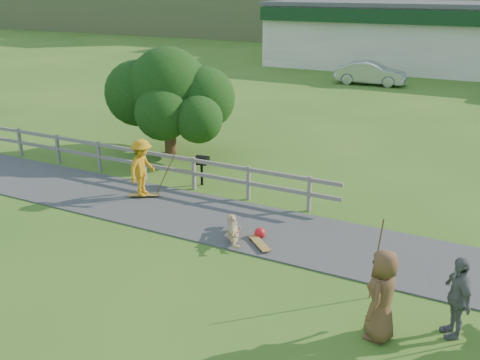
{
  "coord_description": "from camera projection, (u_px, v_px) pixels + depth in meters",
  "views": [
    {
      "loc": [
        6.89,
        -10.65,
        6.35
      ],
      "look_at": [
        0.37,
        2.0,
        1.14
      ],
      "focal_mm": 40.0,
      "sensor_mm": 36.0,
      "label": 1
    }
  ],
  "objects": [
    {
      "name": "fence",
      "position": [
        130.0,
        157.0,
        18.53
      ],
      "size": [
        15.05,
        0.1,
        1.1
      ],
      "color": "slate",
      "rests_on": "ground"
    },
    {
      "name": "spectator_c",
      "position": [
        382.0,
        295.0,
        9.94
      ],
      "size": [
        0.62,
        0.92,
        1.83
      ],
      "primitive_type": "imported",
      "rotation": [
        0.0,
        0.0,
        4.67
      ],
      "color": "brown",
      "rests_on": "ground"
    },
    {
      "name": "car_silver",
      "position": [
        371.0,
        73.0,
        35.87
      ],
      "size": [
        4.71,
        1.88,
        1.52
      ],
      "primitive_type": "imported",
      "rotation": [
        0.0,
        0.0,
        1.63
      ],
      "color": "#A8AAB0",
      "rests_on": "ground"
    },
    {
      "name": "longboard_fallen",
      "position": [
        259.0,
        245.0,
        13.75
      ],
      "size": [
        0.89,
        0.83,
        0.11
      ],
      "primitive_type": null,
      "rotation": [
        0.0,
        0.0,
        -0.73
      ],
      "color": "olive",
      "rests_on": "ground"
    },
    {
      "name": "tree",
      "position": [
        169.0,
        110.0,
        20.83
      ],
      "size": [
        4.94,
        4.94,
        3.48
      ],
      "primitive_type": null,
      "color": "black",
      "rests_on": "ground"
    },
    {
      "name": "helmet",
      "position": [
        260.0,
        233.0,
        14.18
      ],
      "size": [
        0.31,
        0.31,
        0.31
      ],
      "primitive_type": "sphere",
      "color": "red",
      "rests_on": "ground"
    },
    {
      "name": "spectator_b",
      "position": [
        457.0,
        297.0,
        10.03
      ],
      "size": [
        0.83,
        1.05,
        1.67
      ],
      "primitive_type": "imported",
      "rotation": [
        0.0,
        0.0,
        5.21
      ],
      "color": "slate",
      "rests_on": "ground"
    },
    {
      "name": "pole_spec_left",
      "position": [
        376.0,
        259.0,
        11.16
      ],
      "size": [
        0.03,
        0.03,
        1.9
      ],
      "primitive_type": "cylinder",
      "color": "#523420",
      "rests_on": "ground"
    },
    {
      "name": "bbq",
      "position": [
        202.0,
        171.0,
        17.85
      ],
      "size": [
        0.5,
        0.4,
        0.99
      ],
      "primitive_type": null,
      "rotation": [
        0.0,
        0.0,
        0.13
      ],
      "color": "black",
      "rests_on": "ground"
    },
    {
      "name": "skater_rider",
      "position": [
        142.0,
        171.0,
        16.62
      ],
      "size": [
        0.73,
        1.2,
        1.82
      ],
      "primitive_type": "imported",
      "rotation": [
        0.0,
        0.0,
        1.62
      ],
      "color": "#C08212",
      "rests_on": "ground"
    },
    {
      "name": "ground",
      "position": [
        193.0,
        242.0,
        14.04
      ],
      "size": [
        260.0,
        260.0,
        0.0
      ],
      "primitive_type": "plane",
      "color": "#36601B",
      "rests_on": "ground"
    },
    {
      "name": "skater_fallen",
      "position": [
        234.0,
        229.0,
        14.1
      ],
      "size": [
        1.52,
        1.11,
        0.57
      ],
      "primitive_type": "imported",
      "rotation": [
        0.0,
        0.0,
        0.54
      ],
      "color": "tan",
      "rests_on": "ground"
    },
    {
      "name": "path",
      "position": [
        220.0,
        220.0,
        15.28
      ],
      "size": [
        34.0,
        3.0,
        0.04
      ],
      "primitive_type": "cube",
      "color": "#353537",
      "rests_on": "ground"
    },
    {
      "name": "pole_rider",
      "position": [
        166.0,
        170.0,
        16.7
      ],
      "size": [
        0.03,
        0.03,
        1.77
      ],
      "primitive_type": "cylinder",
      "color": "#523420",
      "rests_on": "ground"
    },
    {
      "name": "longboard_rider",
      "position": [
        144.0,
        196.0,
        16.91
      ],
      "size": [
        0.94,
        0.66,
        0.1
      ],
      "primitive_type": null,
      "rotation": [
        0.0,
        0.0,
        0.51
      ],
      "color": "olive",
      "rests_on": "ground"
    }
  ]
}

